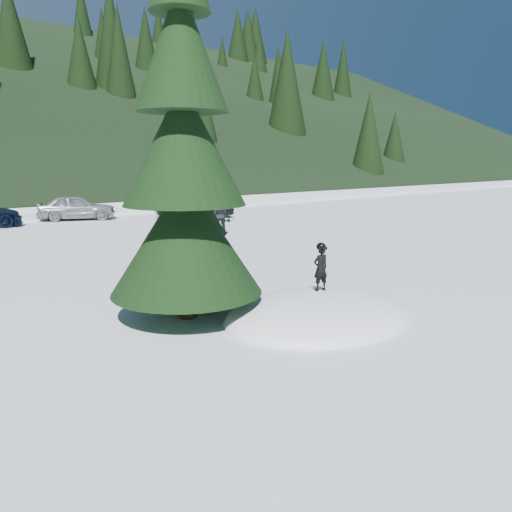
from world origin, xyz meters
TOP-DOWN VIEW (x-y plane):
  - ground at (0.00, 0.00)m, footprint 200.00×200.00m
  - snow_mound at (0.00, 0.00)m, footprint 4.48×3.52m
  - spruce_tall at (-2.20, 1.80)m, footprint 3.20×3.20m
  - spruce_short at (-1.20, 3.20)m, footprint 2.20×2.20m
  - child_skier at (0.33, 0.30)m, footprint 0.40×0.30m
  - adult_0 at (5.57, 11.60)m, footprint 1.07×1.05m
  - adult_1 at (8.31, 14.76)m, footprint 1.01×0.85m
  - car_4 at (2.44, 21.05)m, footprint 4.49×3.15m
  - car_5 at (8.03, 17.60)m, footprint 4.70×2.95m

SIDE VIEW (x-z plane):
  - ground at x=0.00m, z-range 0.00..0.00m
  - snow_mound at x=0.00m, z-range -0.48..0.48m
  - car_4 at x=2.44m, z-range 0.00..1.42m
  - car_5 at x=8.03m, z-range 0.00..1.46m
  - adult_1 at x=8.31m, z-range 0.00..1.62m
  - adult_0 at x=5.57m, z-range 0.00..1.73m
  - child_skier at x=0.33m, z-range 0.48..1.49m
  - spruce_short at x=-1.20m, z-range -0.58..4.79m
  - spruce_tall at x=-2.20m, z-range -0.98..7.62m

